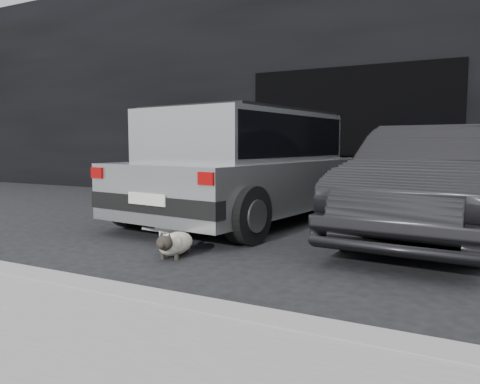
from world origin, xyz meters
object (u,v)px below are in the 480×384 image
at_px(second_car, 435,182).
at_px(cat_white, 176,226).
at_px(silver_hatchback, 249,161).
at_px(cat_siamese, 174,244).

bearing_deg(second_car, cat_white, -146.05).
relative_size(silver_hatchback, cat_white, 6.70).
distance_m(silver_hatchback, cat_siamese, 2.54).
relative_size(second_car, cat_white, 6.02).
xyz_separation_m(second_car, cat_siamese, (-2.20, -2.21, -0.54)).
height_order(cat_siamese, cat_white, cat_white).
height_order(silver_hatchback, cat_siamese, silver_hatchback).
distance_m(silver_hatchback, second_car, 2.57).
bearing_deg(cat_siamese, second_car, -148.41).
distance_m(silver_hatchback, cat_white, 1.85).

